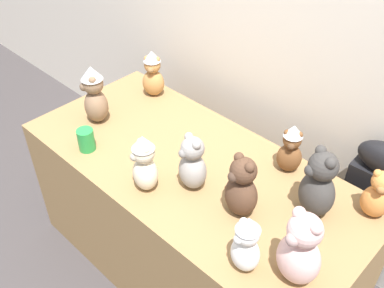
# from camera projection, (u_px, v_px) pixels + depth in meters

# --- Properties ---
(wall_back) EXTENTS (7.00, 0.08, 2.60)m
(wall_back) POSITION_uv_depth(u_px,v_px,m) (287.00, 12.00, 2.05)
(wall_back) COLOR silver
(wall_back) RESTS_ON ground_plane
(display_table) EXTENTS (1.68, 0.78, 0.76)m
(display_table) POSITION_uv_depth(u_px,v_px,m) (192.00, 220.00, 2.27)
(display_table) COLOR olive
(display_table) RESTS_ON ground_plane
(instrument_case) EXTENTS (0.28, 0.13, 0.94)m
(instrument_case) POSITION_uv_depth(u_px,v_px,m) (367.00, 221.00, 2.14)
(instrument_case) COLOR black
(instrument_case) RESTS_ON ground_plane
(teddy_bear_mocha) EXTENTS (0.18, 0.18, 0.31)m
(teddy_bear_mocha) POSITION_uv_depth(u_px,v_px,m) (94.00, 95.00, 2.21)
(teddy_bear_mocha) COLOR #7F6047
(teddy_bear_mocha) RESTS_ON display_table
(teddy_bear_cream) EXTENTS (0.16, 0.15, 0.28)m
(teddy_bear_cream) POSITION_uv_depth(u_px,v_px,m) (144.00, 163.00, 1.84)
(teddy_bear_cream) COLOR beige
(teddy_bear_cream) RESTS_ON display_table
(teddy_bear_snow) EXTENTS (0.14, 0.13, 0.26)m
(teddy_bear_snow) POSITION_uv_depth(u_px,v_px,m) (246.00, 244.00, 1.52)
(teddy_bear_snow) COLOR white
(teddy_bear_snow) RESTS_ON display_table
(teddy_bear_charcoal) EXTENTS (0.21, 0.20, 0.31)m
(teddy_bear_charcoal) POSITION_uv_depth(u_px,v_px,m) (318.00, 185.00, 1.72)
(teddy_bear_charcoal) COLOR #383533
(teddy_bear_charcoal) RESTS_ON display_table
(teddy_bear_caramel) EXTENTS (0.16, 0.15, 0.27)m
(teddy_bear_caramel) POSITION_uv_depth(u_px,v_px,m) (153.00, 74.00, 2.42)
(teddy_bear_caramel) COLOR #B27A42
(teddy_bear_caramel) RESTS_ON display_table
(teddy_bear_chestnut) EXTENTS (0.14, 0.13, 0.24)m
(teddy_bear_chestnut) POSITION_uv_depth(u_px,v_px,m) (291.00, 149.00, 1.93)
(teddy_bear_chestnut) COLOR brown
(teddy_bear_chestnut) RESTS_ON display_table
(teddy_bear_cocoa) EXTENTS (0.17, 0.16, 0.28)m
(teddy_bear_cocoa) POSITION_uv_depth(u_px,v_px,m) (242.00, 188.00, 1.73)
(teddy_bear_cocoa) COLOR #4C3323
(teddy_bear_cocoa) RESTS_ON display_table
(teddy_bear_ash) EXTENTS (0.16, 0.15, 0.26)m
(teddy_bear_ash) POSITION_uv_depth(u_px,v_px,m) (192.00, 164.00, 1.85)
(teddy_bear_ash) COLOR gray
(teddy_bear_ash) RESTS_ON display_table
(teddy_bear_ginger) EXTENTS (0.14, 0.13, 0.23)m
(teddy_bear_ginger) POSITION_uv_depth(u_px,v_px,m) (378.00, 195.00, 1.73)
(teddy_bear_ginger) COLOR #D17F3D
(teddy_bear_ginger) RESTS_ON display_table
(teddy_bear_blush) EXTENTS (0.19, 0.17, 0.32)m
(teddy_bear_blush) POSITION_uv_depth(u_px,v_px,m) (300.00, 250.00, 1.48)
(teddy_bear_blush) COLOR beige
(teddy_bear_blush) RESTS_ON display_table
(party_cup_green) EXTENTS (0.08, 0.08, 0.11)m
(party_cup_green) POSITION_uv_depth(u_px,v_px,m) (86.00, 140.00, 2.09)
(party_cup_green) COLOR #238C3D
(party_cup_green) RESTS_ON display_table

